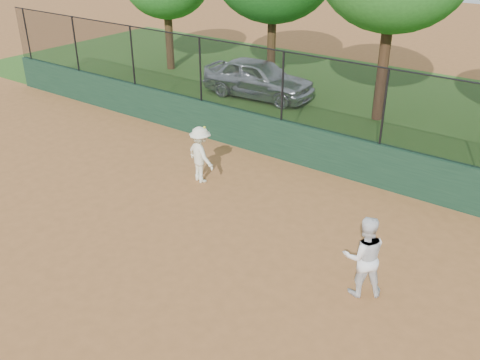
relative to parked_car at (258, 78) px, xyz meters
The scene contains 7 objects.
ground 11.31m from the parked_car, 67.47° to the right, with size 80.00×80.00×0.00m, color #A46435.
back_wall 6.18m from the parked_car, 45.65° to the right, with size 26.00×0.20×1.20m, color #1B3B26.
grass_strip 4.66m from the parked_car, 20.07° to the left, with size 36.00×12.00×0.01m, color #285119.
parked_car is the anchor object (origin of this frame).
player_second 12.20m from the parked_car, 46.30° to the right, with size 0.81×0.63×1.66m, color white.
player_main 7.54m from the parked_car, 67.38° to the right, with size 1.13×0.85×1.71m.
fence_assembly 6.34m from the parked_car, 45.84° to the right, with size 26.00×0.06×2.00m.
Camera 1 is at (7.10, -6.43, 6.61)m, focal length 40.00 mm.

